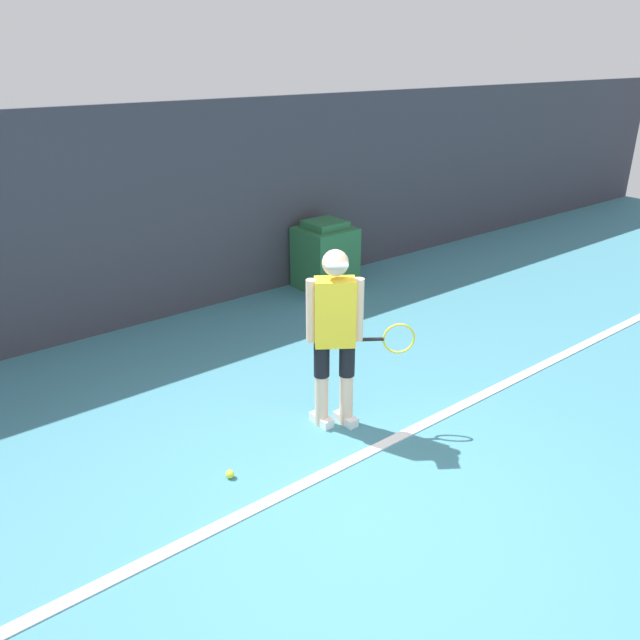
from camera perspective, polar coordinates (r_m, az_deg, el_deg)
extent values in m
plane|color=teal|center=(4.77, 4.06, -17.20)|extent=(24.00, 24.00, 0.00)
cube|color=#383842|center=(7.59, -18.26, 8.45)|extent=(24.00, 0.10, 2.57)
cube|color=white|center=(5.07, -0.10, -14.11)|extent=(21.60, 0.10, 0.01)
cylinder|color=beige|center=(5.58, 0.15, -7.32)|extent=(0.12, 0.12, 0.49)
cylinder|color=black|center=(5.39, 0.15, -3.68)|extent=(0.14, 0.14, 0.30)
cube|color=white|center=(5.69, 0.15, -9.10)|extent=(0.10, 0.24, 0.08)
cylinder|color=beige|center=(5.60, 2.41, -7.24)|extent=(0.12, 0.12, 0.49)
cylinder|color=black|center=(5.41, 2.48, -3.61)|extent=(0.14, 0.14, 0.30)
cube|color=white|center=(5.70, 2.38, -9.02)|extent=(0.10, 0.24, 0.08)
cube|color=yellow|center=(5.21, 1.37, 0.71)|extent=(0.39, 0.36, 0.59)
sphere|color=beige|center=(5.06, 1.41, 5.25)|extent=(0.22, 0.22, 0.22)
cube|color=white|center=(4.96, 1.51, 5.11)|extent=(0.22, 0.20, 0.02)
cylinder|color=beige|center=(5.19, -0.80, 0.83)|extent=(0.09, 0.09, 0.55)
cylinder|color=beige|center=(5.22, 3.52, 0.94)|extent=(0.09, 0.09, 0.55)
cylinder|color=black|center=(5.35, 4.65, -1.77)|extent=(0.20, 0.15, 0.03)
torus|color=yellow|center=(5.39, 7.22, -1.70)|extent=(0.24, 0.18, 0.28)
sphere|color=#D1E533|center=(5.10, -8.23, -13.78)|extent=(0.07, 0.07, 0.07)
cube|color=#28663D|center=(8.75, 0.47, 5.68)|extent=(0.72, 0.69, 0.86)
cube|color=#28663D|center=(8.62, 0.48, 8.74)|extent=(0.50, 0.48, 0.10)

